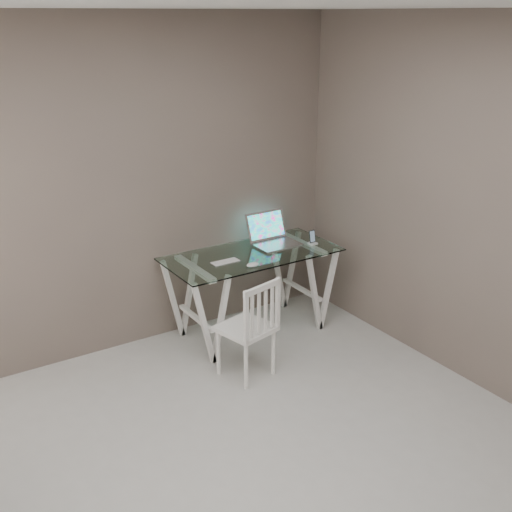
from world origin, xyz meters
The scene contains 7 objects.
room centered at (-0.06, 0.02, 1.72)m, with size 4.50×4.52×2.71m.
desk centered at (1.02, 1.85, 0.38)m, with size 1.50×0.70×0.75m.
chair centered at (0.61, 1.20, 0.45)m, with size 0.45×0.45×0.82m.
laptop centered at (1.31, 1.97, 0.81)m, with size 0.39×0.36×0.26m.
keyboard centered at (0.72, 1.79, 0.75)m, with size 0.25×0.11×0.01m, color silver.
mouse centered at (0.86, 1.59, 0.76)m, with size 0.11×0.07×0.04m, color silver.
phone_dock centered at (1.60, 1.76, 0.78)m, with size 0.07×0.07×0.13m.
Camera 1 is at (-1.73, -2.48, 2.67)m, focal length 45.00 mm.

